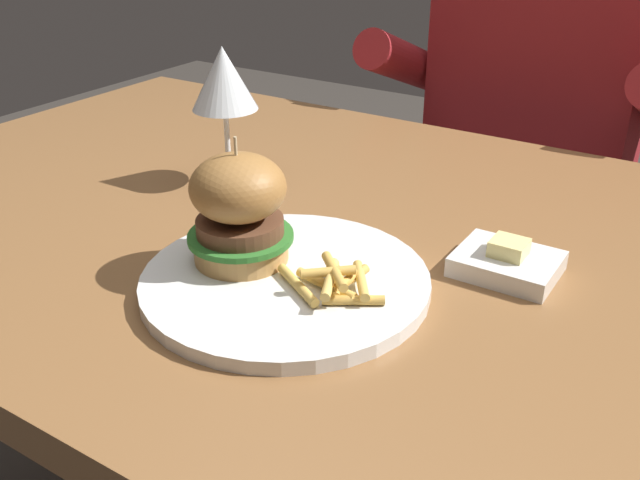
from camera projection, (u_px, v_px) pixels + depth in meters
name	position (u px, v px, depth m)	size (l,w,h in m)	color
dining_table	(388.00, 309.00, 0.81)	(1.45, 0.80, 0.74)	brown
main_plate	(286.00, 281.00, 0.68)	(0.28, 0.28, 0.01)	white
burger_sandwich	(239.00, 209.00, 0.68)	(0.10, 0.10, 0.13)	#B78447
fries_pile	(334.00, 281.00, 0.65)	(0.11, 0.08, 0.03)	gold
wine_glass	(224.00, 83.00, 0.87)	(0.08, 0.08, 0.17)	silver
butter_dish	(507.00, 262.00, 0.71)	(0.10, 0.08, 0.04)	white
diner_person	(524.00, 183.00, 1.38)	(0.51, 0.36, 1.18)	#282833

